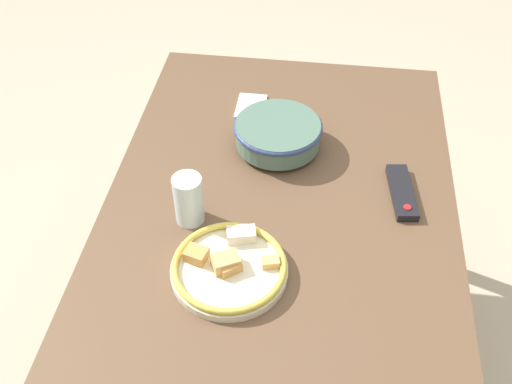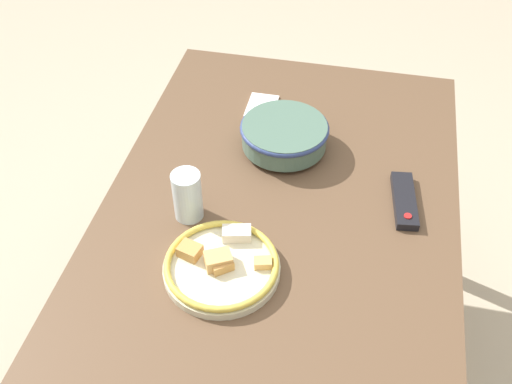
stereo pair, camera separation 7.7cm
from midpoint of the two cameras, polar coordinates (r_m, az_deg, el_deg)
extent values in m
cube|color=brown|center=(1.35, 3.34, -4.05)|extent=(1.37, 0.81, 0.04)
cylinder|color=brown|center=(2.08, -3.37, 3.24)|extent=(0.06, 0.06, 0.68)
cylinder|color=brown|center=(2.04, 15.18, 0.54)|extent=(0.06, 0.06, 0.68)
cylinder|color=#4C6B5B|center=(1.53, 4.11, 4.34)|extent=(0.10, 0.10, 0.01)
cylinder|color=#4C6B5B|center=(1.51, 4.18, 5.42)|extent=(0.21, 0.21, 0.06)
cylinder|color=#9E4C1E|center=(1.51, 4.17, 5.28)|extent=(0.19, 0.19, 0.05)
torus|color=navy|center=(1.49, 4.23, 6.07)|extent=(0.22, 0.22, 0.01)
cylinder|color=beige|center=(1.25, -1.51, -7.35)|extent=(0.24, 0.24, 0.02)
torus|color=gold|center=(1.23, -1.52, -6.89)|extent=(0.24, 0.24, 0.01)
cube|color=silver|center=(1.24, -1.99, -6.48)|extent=(0.06, 0.03, 0.02)
cube|color=tan|center=(1.25, -4.57, -5.65)|extent=(0.05, 0.05, 0.02)
cube|color=tan|center=(1.23, -1.50, -7.00)|extent=(0.05, 0.06, 0.02)
cube|color=silver|center=(1.28, -0.13, -4.03)|extent=(0.05, 0.07, 0.03)
cube|color=tan|center=(1.23, 2.31, -6.79)|extent=(0.03, 0.04, 0.02)
cube|color=tan|center=(1.23, -1.83, -6.54)|extent=(0.06, 0.07, 0.03)
cube|color=black|center=(1.43, 15.45, -0.81)|extent=(0.18, 0.07, 0.02)
cylinder|color=red|center=(1.38, 15.82, -2.26)|extent=(0.02, 0.02, 0.00)
cylinder|color=silver|center=(1.32, -4.86, -0.29)|extent=(0.07, 0.07, 0.12)
cube|color=white|center=(1.66, 1.87, 8.12)|extent=(0.11, 0.08, 0.01)
camera|label=1|loc=(0.04, -88.38, 1.59)|focal=42.00mm
camera|label=2|loc=(0.04, 91.62, -1.59)|focal=42.00mm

